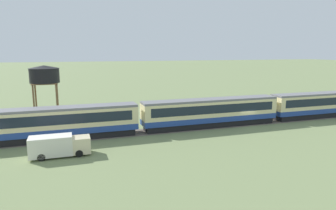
% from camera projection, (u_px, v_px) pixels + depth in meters
% --- Properties ---
extents(ground_plane, '(600.00, 600.00, 0.00)m').
position_uv_depth(ground_plane, '(245.00, 125.00, 46.88)').
color(ground_plane, '#707F51').
extents(passenger_train, '(88.90, 3.09, 4.28)m').
position_uv_depth(passenger_train, '(141.00, 116.00, 42.06)').
color(passenger_train, '#234293').
rests_on(passenger_train, ground_plane).
extents(railway_track, '(146.92, 3.60, 0.04)m').
position_uv_depth(railway_track, '(165.00, 130.00, 43.61)').
color(railway_track, '#665B51').
rests_on(railway_track, ground_plane).
extents(water_tower, '(4.93, 4.93, 9.10)m').
position_uv_depth(water_tower, '(44.00, 75.00, 49.05)').
color(water_tower, brown).
rests_on(water_tower, ground_plane).
extents(delivery_truck_cream, '(6.38, 2.13, 2.34)m').
position_uv_depth(delivery_truck_cream, '(59.00, 146.00, 32.65)').
color(delivery_truck_cream, beige).
rests_on(delivery_truck_cream, ground_plane).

